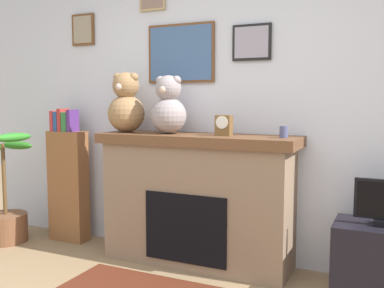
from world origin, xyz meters
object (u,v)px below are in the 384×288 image
at_px(candle_jar, 284,132).
at_px(teddy_bear_tan, 126,105).
at_px(bookshelf, 68,181).
at_px(mantel_clock, 224,125).
at_px(teddy_bear_brown, 169,108).
at_px(fireplace, 197,199).
at_px(potted_plant, 5,208).

xyz_separation_m(candle_jar, teddy_bear_tan, (-1.36, -0.00, 0.19)).
height_order(bookshelf, mantel_clock, bookshelf).
relative_size(mantel_clock, teddy_bear_brown, 0.34).
xyz_separation_m(fireplace, mantel_clock, (0.23, -0.02, 0.60)).
relative_size(fireplace, mantel_clock, 10.27).
bearing_deg(mantel_clock, candle_jar, 0.19).
xyz_separation_m(mantel_clock, teddy_bear_brown, (-0.48, 0.00, 0.13)).
height_order(teddy_bear_tan, teddy_bear_brown, teddy_bear_tan).
bearing_deg(teddy_bear_tan, candle_jar, 0.03).
xyz_separation_m(fireplace, bookshelf, (-1.36, 0.03, 0.04)).
distance_m(bookshelf, teddy_bear_brown, 1.31).
height_order(candle_jar, mantel_clock, mantel_clock).
bearing_deg(bookshelf, fireplace, -1.26).
bearing_deg(candle_jar, bookshelf, 178.67).
height_order(potted_plant, teddy_bear_tan, teddy_bear_tan).
relative_size(bookshelf, teddy_bear_brown, 2.65).
bearing_deg(candle_jar, fireplace, 178.54).
distance_m(potted_plant, teddy_bear_tan, 1.57).
relative_size(potted_plant, teddy_bear_brown, 2.19).
height_order(fireplace, candle_jar, candle_jar).
distance_m(potted_plant, teddy_bear_brown, 1.89).
xyz_separation_m(fireplace, teddy_bear_brown, (-0.25, -0.02, 0.74)).
xyz_separation_m(bookshelf, teddy_bear_brown, (1.11, -0.05, 0.70)).
bearing_deg(fireplace, teddy_bear_brown, -175.80).
bearing_deg(mantel_clock, bookshelf, 178.23).
bearing_deg(teddy_bear_brown, teddy_bear_tan, -179.99).
height_order(potted_plant, candle_jar, candle_jar).
xyz_separation_m(potted_plant, candle_jar, (2.56, 0.25, 0.78)).
bearing_deg(candle_jar, teddy_bear_tan, -179.97).
height_order(fireplace, potted_plant, fireplace).
height_order(bookshelf, teddy_bear_tan, teddy_bear_tan).
bearing_deg(potted_plant, bookshelf, 29.84).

